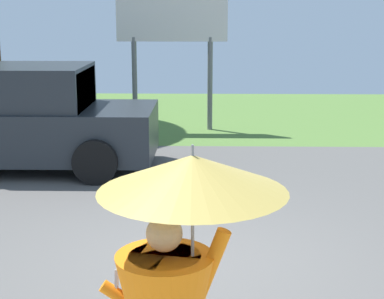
% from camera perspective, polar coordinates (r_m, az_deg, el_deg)
% --- Properties ---
extents(ground_plane, '(40.00, 22.00, 0.20)m').
position_cam_1_polar(ground_plane, '(10.04, 0.63, -3.84)').
color(ground_plane, '#565451').
extents(pickup_truck, '(5.20, 2.28, 1.88)m').
position_cam_1_polar(pickup_truck, '(11.54, -16.41, 2.55)').
color(pickup_truck, '#23282D').
rests_on(pickup_truck, ground_plane).
extents(roadside_billboard, '(2.60, 0.12, 3.50)m').
position_cam_1_polar(roadside_billboard, '(14.52, -1.90, 11.83)').
color(roadside_billboard, slate).
rests_on(roadside_billboard, ground_plane).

